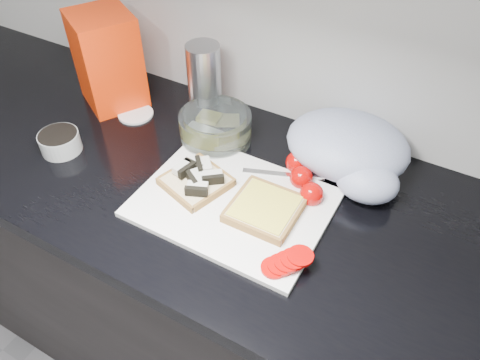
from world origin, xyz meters
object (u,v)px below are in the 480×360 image
cutting_board (233,203)px  bread_bag (108,60)px  steel_canister (204,83)px  glass_bowl (215,128)px

cutting_board → bread_bag: 0.53m
bread_bag → steel_canister: bread_bag is taller
glass_bowl → steel_canister: size_ratio=0.88×
glass_bowl → steel_canister: (-0.08, 0.07, 0.06)m
glass_bowl → steel_canister: bearing=135.4°
bread_bag → steel_canister: size_ratio=1.22×
glass_bowl → bread_bag: size_ratio=0.72×
cutting_board → glass_bowl: (-0.15, 0.18, 0.03)m
cutting_board → steel_canister: steel_canister is taller
glass_bowl → bread_bag: 0.35m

